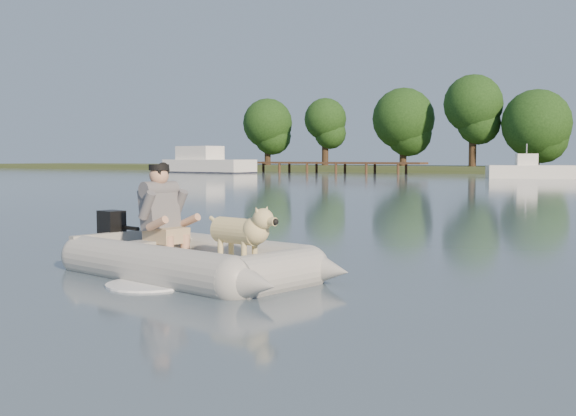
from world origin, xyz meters
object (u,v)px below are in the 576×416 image
Objects in this scene: dock at (331,168)px; dog at (237,236)px; cabin_cruiser at (209,160)px; motorboat at (530,162)px; man at (161,207)px; dinghy at (195,225)px.

dock is 18.08× the size of dog.
cabin_cruiser reaches higher than dog.
cabin_cruiser reaches higher than motorboat.
man is 1.16× the size of dog.
man reaches higher than dinghy.
dock is at bearing 137.26° from motorboat.
man is 0.19× the size of motorboat.
cabin_cruiser reaches higher than dinghy.
dock is 56.94m from man.
dog is (0.69, -0.07, -0.08)m from dinghy.
motorboat is at bearing 107.40° from man.
motorboat reaches higher than dog.
motorboat is at bearing 2.60° from cabin_cruiser.
motorboat is (19.32, -6.80, 0.62)m from dock.
dinghy is at bearing -4.24° from man.
motorboat is at bearing 109.14° from dog.
cabin_cruiser is 1.61× the size of motorboat.
man is 58.04m from cabin_cruiser.
man is at bearing -106.15° from motorboat.
cabin_cruiser is (-35.85, 46.39, 0.62)m from dinghy.
dinghy is at bearing -46.19° from cabin_cruiser.
dock is 11.38m from cabin_cruiser.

